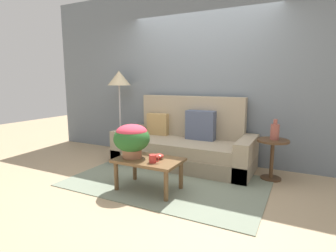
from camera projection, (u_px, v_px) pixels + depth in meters
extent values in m
plane|color=tan|center=(169.00, 180.00, 3.78)|extent=(14.00, 14.00, 0.00)
cube|color=slate|center=(202.00, 74.00, 4.61)|extent=(6.40, 0.12, 2.97)
cube|color=gray|center=(167.00, 182.00, 3.70)|extent=(2.63, 1.63, 0.01)
cube|color=gray|center=(182.00, 159.00, 4.40)|extent=(2.24, 0.90, 0.23)
cube|color=gray|center=(182.00, 146.00, 4.35)|extent=(1.83, 0.81, 0.19)
cube|color=gray|center=(191.00, 123.00, 4.64)|extent=(1.83, 0.16, 0.91)
cube|color=gray|center=(131.00, 143.00, 4.84)|extent=(0.21, 0.90, 0.55)
cube|color=gray|center=(246.00, 157.00, 3.92)|extent=(0.21, 0.90, 0.55)
cube|color=tan|center=(158.00, 124.00, 4.78)|extent=(0.39, 0.15, 0.39)
cube|color=#4C5670|center=(201.00, 125.00, 4.39)|extent=(0.48, 0.18, 0.48)
cylinder|color=brown|center=(116.00, 176.00, 3.40)|extent=(0.06, 0.06, 0.37)
cylinder|color=brown|center=(166.00, 186.00, 3.08)|extent=(0.06, 0.06, 0.37)
cylinder|color=brown|center=(135.00, 167.00, 3.76)|extent=(0.06, 0.06, 0.37)
cylinder|color=brown|center=(181.00, 175.00, 3.44)|extent=(0.06, 0.06, 0.37)
cube|color=brown|center=(149.00, 160.00, 3.39)|extent=(0.82, 0.53, 0.04)
cylinder|color=#4C331E|center=(271.00, 178.00, 3.82)|extent=(0.28, 0.28, 0.03)
cylinder|color=#4C331E|center=(272.00, 160.00, 3.77)|extent=(0.05, 0.05, 0.52)
cylinder|color=#4C331E|center=(273.00, 141.00, 3.73)|extent=(0.43, 0.43, 0.03)
cylinder|color=#B2B2B7|center=(121.00, 152.00, 5.24)|extent=(0.31, 0.31, 0.03)
cylinder|color=#B2B2B7|center=(120.00, 119.00, 5.13)|extent=(0.03, 0.03, 1.26)
cone|color=#C6B289|center=(119.00, 78.00, 5.00)|extent=(0.43, 0.43, 0.27)
cylinder|color=#A36B4C|center=(132.00, 152.00, 3.45)|extent=(0.25, 0.25, 0.13)
ellipsoid|color=#286028|center=(132.00, 138.00, 3.42)|extent=(0.46, 0.46, 0.34)
ellipsoid|color=#DB384C|center=(132.00, 132.00, 3.40)|extent=(0.39, 0.39, 0.19)
cylinder|color=red|center=(153.00, 159.00, 3.22)|extent=(0.09, 0.09, 0.10)
torus|color=red|center=(157.00, 159.00, 3.20)|extent=(0.07, 0.01, 0.07)
cylinder|color=#B2382D|center=(159.00, 158.00, 3.38)|extent=(0.05, 0.05, 0.02)
ellipsoid|color=#B2382D|center=(159.00, 156.00, 3.38)|extent=(0.13, 0.13, 0.06)
cylinder|color=#934C42|center=(275.00, 132.00, 3.72)|extent=(0.12, 0.12, 0.21)
cylinder|color=#934C42|center=(275.00, 122.00, 3.69)|extent=(0.05, 0.05, 0.07)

